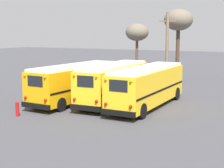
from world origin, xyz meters
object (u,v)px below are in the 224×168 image
(fire_hydrant, at_px, (17,109))
(school_bus_2, at_px, (148,85))
(school_bus_1, at_px, (114,82))
(bare_tree_0, at_px, (137,33))
(school_bus_0, at_px, (76,82))
(bare_tree_1, at_px, (178,21))
(utility_pole, at_px, (167,48))

(fire_hydrant, bearing_deg, school_bus_2, 46.27)
(school_bus_1, distance_m, bare_tree_0, 20.22)
(fire_hydrant, bearing_deg, school_bus_0, 83.06)
(school_bus_0, distance_m, fire_hydrant, 6.24)
(school_bus_2, xyz_separation_m, fire_hydrant, (-6.68, -6.98, -1.16))
(school_bus_0, xyz_separation_m, bare_tree_0, (-3.34, 19.81, 3.92))
(school_bus_1, bearing_deg, fire_hydrant, -117.68)
(school_bus_0, height_order, school_bus_1, school_bus_1)
(school_bus_1, relative_size, fire_hydrant, 9.32)
(school_bus_0, relative_size, bare_tree_1, 1.19)
(bare_tree_0, xyz_separation_m, fire_hydrant, (2.60, -25.89, -5.07))
(utility_pole, relative_size, bare_tree_1, 0.94)
(school_bus_0, bearing_deg, bare_tree_0, 99.56)
(bare_tree_1, height_order, fire_hydrant, bare_tree_1)
(school_bus_1, bearing_deg, school_bus_0, -161.60)
(school_bus_1, xyz_separation_m, school_bus_2, (2.97, -0.09, -0.02))
(utility_pole, bearing_deg, fire_hydrant, -102.84)
(school_bus_0, distance_m, bare_tree_0, 20.46)
(school_bus_1, distance_m, utility_pole, 11.64)
(utility_pole, relative_size, bare_tree_0, 1.14)
(school_bus_1, xyz_separation_m, bare_tree_0, (-6.31, 18.82, 3.88))
(school_bus_0, relative_size, school_bus_1, 1.03)
(school_bus_2, height_order, fire_hydrant, school_bus_2)
(school_bus_1, xyz_separation_m, bare_tree_1, (0.69, 14.61, 5.21))
(school_bus_2, distance_m, bare_tree_1, 15.77)
(utility_pole, height_order, bare_tree_1, bare_tree_1)
(bare_tree_0, bearing_deg, fire_hydrant, -84.28)
(school_bus_0, bearing_deg, utility_pole, 74.36)
(school_bus_0, xyz_separation_m, school_bus_2, (5.94, 0.90, 0.02))
(school_bus_2, height_order, utility_pole, utility_pole)
(school_bus_1, height_order, bare_tree_0, bare_tree_0)
(school_bus_0, xyz_separation_m, school_bus_1, (2.97, 0.99, 0.04))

